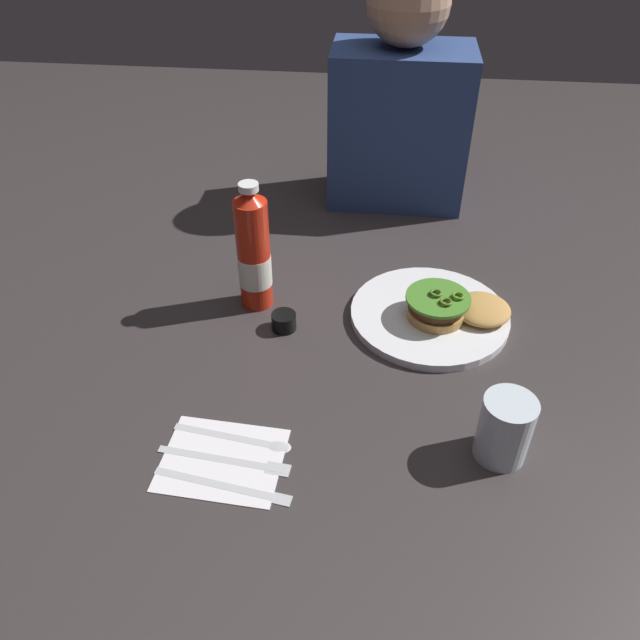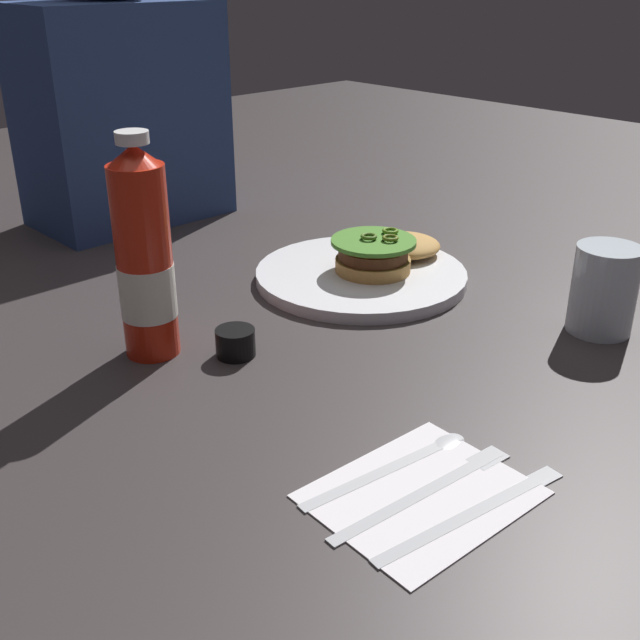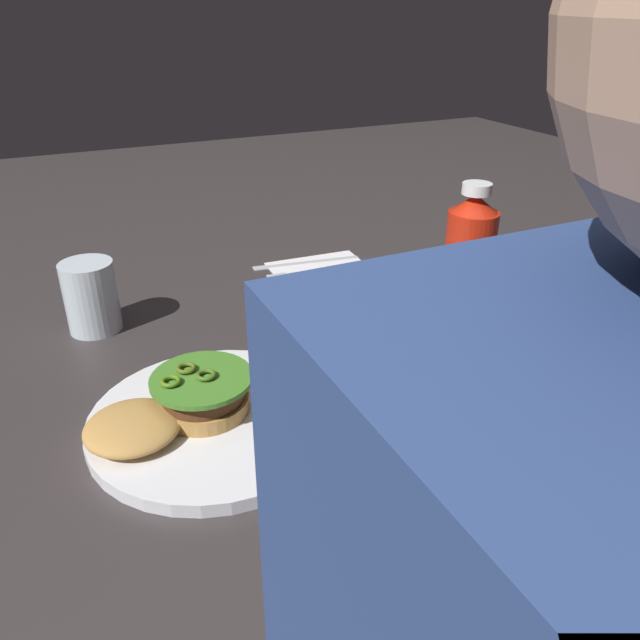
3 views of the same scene
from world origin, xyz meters
name	(u,v)px [view 2 (image 2 of 3)]	position (x,y,z in m)	size (l,w,h in m)	color
ground_plane	(353,327)	(0.00, 0.00, 0.00)	(3.00, 3.00, 0.00)	#352E2F
dinner_plate	(361,275)	(0.12, 0.10, 0.01)	(0.29, 0.29, 0.02)	white
burger_sandwich	(385,251)	(0.16, 0.09, 0.04)	(0.20, 0.13, 0.05)	#BF8B47
ketchup_bottle	(145,261)	(-0.21, 0.11, 0.11)	(0.06, 0.06, 0.25)	red
water_glass	(604,290)	(0.21, -0.21, 0.05)	(0.08, 0.08, 0.11)	silver
condiment_cup	(235,342)	(-0.15, 0.04, 0.02)	(0.05, 0.05, 0.03)	black
napkin	(421,494)	(-0.19, -0.27, 0.00)	(0.18, 0.14, 0.00)	white
butter_knife	(484,504)	(-0.17, -0.32, 0.00)	(0.20, 0.05, 0.00)	silver
fork_utensil	(438,482)	(-0.17, -0.27, 0.00)	(0.20, 0.04, 0.00)	silver
spoon_utensil	(410,456)	(-0.16, -0.23, 0.00)	(0.19, 0.04, 0.00)	silver
diner_person	(119,82)	(0.04, 0.58, 0.23)	(0.31, 0.19, 0.53)	navy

